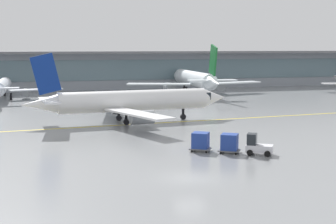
# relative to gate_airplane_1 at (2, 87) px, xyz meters

# --- Properties ---
(ground_plane) EXTENTS (400.00, 400.00, 0.00)m
(ground_plane) POSITION_rel_gate_airplane_1_xyz_m (18.83, -67.92, -2.60)
(ground_plane) COLOR gray
(taxiway_centreline_stripe) EXTENTS (109.56, 10.58, 0.01)m
(taxiway_centreline_stripe) POSITION_rel_gate_airplane_1_xyz_m (20.23, -39.16, -2.60)
(taxiway_centreline_stripe) COLOR yellow
(taxiway_centreline_stripe) RESTS_ON ground_plane
(terminal_concourse) EXTENTS (217.37, 11.00, 9.60)m
(terminal_concourse) POSITION_rel_gate_airplane_1_xyz_m (18.83, 19.70, 2.31)
(terminal_concourse) COLOR #8C939E
(terminal_concourse) RESTS_ON ground_plane
(gate_airplane_1) EXTENTS (24.40, 26.15, 8.69)m
(gate_airplane_1) POSITION_rel_gate_airplane_1_xyz_m (0.00, 0.00, 0.00)
(gate_airplane_1) COLOR silver
(gate_airplane_1) RESTS_ON ground_plane
(gate_airplane_2) EXTENTS (31.43, 33.77, 11.20)m
(gate_airplane_2) POSITION_rel_gate_airplane_1_xyz_m (41.56, 0.79, 0.75)
(gate_airplane_2) COLOR white
(gate_airplane_2) RESTS_ON ground_plane
(taxiing_regional_jet) EXTENTS (29.86, 27.64, 9.89)m
(taxiing_regional_jet) POSITION_rel_gate_airplane_1_xyz_m (19.85, -37.19, 0.36)
(taxiing_regional_jet) COLOR white
(taxiing_regional_jet) RESTS_ON ground_plane
(baggage_tug) EXTENTS (2.95, 2.58, 2.10)m
(baggage_tug) POSITION_rel_gate_airplane_1_xyz_m (27.92, -61.26, -1.71)
(baggage_tug) COLOR silver
(baggage_tug) RESTS_ON ground_plane
(cargo_dolly_lead) EXTENTS (2.63, 2.46, 1.94)m
(cargo_dolly_lead) POSITION_rel_gate_airplane_1_xyz_m (25.57, -59.81, -1.55)
(cargo_dolly_lead) COLOR #595B60
(cargo_dolly_lead) RESTS_ON ground_plane
(cargo_dolly_trailing) EXTENTS (2.63, 2.46, 1.94)m
(cargo_dolly_trailing) POSITION_rel_gate_airplane_1_xyz_m (23.02, -58.25, -1.55)
(cargo_dolly_trailing) COLOR #595B60
(cargo_dolly_trailing) RESTS_ON ground_plane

